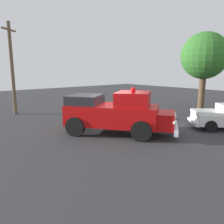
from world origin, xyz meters
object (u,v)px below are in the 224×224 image
lawn_chair_near_truck (120,111)px  oak_tree_left (204,56)px  vintage_fire_truck (116,112)px  spectator_seated (120,110)px  utility_pole (12,67)px

lawn_chair_near_truck → oak_tree_left: oak_tree_left is taller
vintage_fire_truck → spectator_seated: 3.55m
lawn_chair_near_truck → oak_tree_left: 9.42m
vintage_fire_truck → oak_tree_left: oak_tree_left is taller
spectator_seated → utility_pole: 8.94m
oak_tree_left → utility_pole: utility_pole is taller
vintage_fire_truck → utility_pole: bearing=-164.9°
vintage_fire_truck → spectator_seated: bearing=134.6°
utility_pole → spectator_seated: bearing=36.4°
vintage_fire_truck → oak_tree_left: bearing=94.8°
lawn_chair_near_truck → vintage_fire_truck: bearing=-45.8°
lawn_chair_near_truck → spectator_seated: (0.07, -0.11, 0.11)m
lawn_chair_near_truck → utility_pole: utility_pole is taller
vintage_fire_truck → lawn_chair_near_truck: (-2.54, 2.62, -0.61)m
spectator_seated → utility_pole: size_ratio=0.18×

